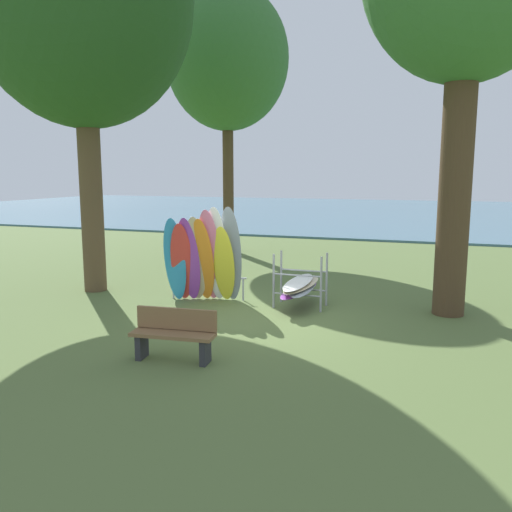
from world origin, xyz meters
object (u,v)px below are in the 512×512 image
leaning_board_pile (203,259)px  park_bench (174,333)px  board_storage_rack (301,286)px  tree_mid_behind (227,59)px

leaning_board_pile → park_bench: (1.20, -3.73, -0.60)m
leaning_board_pile → board_storage_rack: leaning_board_pile is taller
board_storage_rack → park_bench: bearing=-105.1°
park_bench → tree_mid_behind: bearing=108.1°
park_bench → leaning_board_pile: bearing=107.9°
tree_mid_behind → board_storage_rack: (4.92, -7.62, -6.80)m
leaning_board_pile → park_bench: 3.96m
board_storage_rack → park_bench: board_storage_rack is taller
leaning_board_pile → tree_mid_behind: bearing=108.2°
board_storage_rack → leaning_board_pile: bearing=-171.7°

